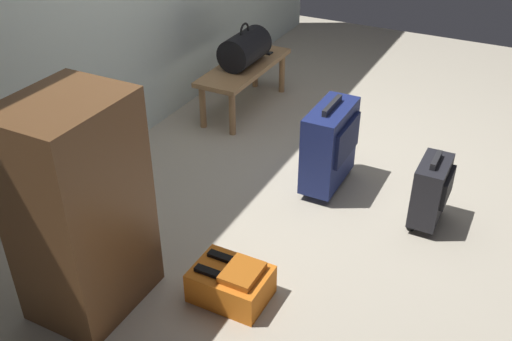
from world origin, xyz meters
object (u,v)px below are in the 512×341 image
object	(u,v)px
suitcase_small_charcoal	(431,190)
duffel_bag_black	(245,49)
bench	(244,72)
suitcase_upright_navy	(330,145)
backpack_orange	(231,283)
cell_phone	(264,52)
side_cabinet	(80,209)

from	to	relation	value
suitcase_small_charcoal	duffel_bag_black	bearing A→B (deg)	62.10
bench	suitcase_small_charcoal	world-z (taller)	suitcase_small_charcoal
suitcase_upright_navy	backpack_orange	xyz separation A→B (m)	(-1.18, 0.06, -0.22)
bench	suitcase_upright_navy	bearing A→B (deg)	-127.22
cell_phone	suitcase_small_charcoal	size ratio (longest dim) A/B	0.31
cell_phone	side_cabinet	bearing A→B (deg)	-172.40
side_cabinet	bench	bearing A→B (deg)	9.05
duffel_bag_black	suitcase_upright_navy	world-z (taller)	duffel_bag_black
backpack_orange	suitcase_small_charcoal	bearing A→B (deg)	-34.34
duffel_bag_black	suitcase_upright_navy	xyz separation A→B (m)	(-0.79, -1.03, -0.20)
suitcase_small_charcoal	side_cabinet	distance (m)	1.95
bench	side_cabinet	distance (m)	2.32
bench	suitcase_upright_navy	distance (m)	1.30
bench	side_cabinet	bearing A→B (deg)	-170.95
backpack_orange	cell_phone	bearing A→B (deg)	22.80
duffel_bag_black	backpack_orange	xyz separation A→B (m)	(-1.97, -0.97, -0.42)
side_cabinet	suitcase_small_charcoal	bearing A→B (deg)	-44.08
cell_phone	backpack_orange	distance (m)	2.49
duffel_bag_black	side_cabinet	distance (m)	2.32
side_cabinet	duffel_bag_black	bearing A→B (deg)	9.02
suitcase_small_charcoal	backpack_orange	world-z (taller)	suitcase_small_charcoal
duffel_bag_black	suitcase_small_charcoal	bearing A→B (deg)	-117.90
side_cabinet	cell_phone	bearing A→B (deg)	7.60
cell_phone	suitcase_small_charcoal	xyz separation A→B (m)	(-1.21, -1.69, -0.15)
duffel_bag_black	bench	bearing A→B (deg)	-180.00
backpack_orange	suitcase_upright_navy	bearing A→B (deg)	-2.77
cell_phone	side_cabinet	distance (m)	2.62
suitcase_upright_navy	duffel_bag_black	bearing A→B (deg)	52.48
bench	suitcase_small_charcoal	distance (m)	1.93
bench	cell_phone	size ratio (longest dim) A/B	6.94
backpack_orange	side_cabinet	xyz separation A→B (m)	(-0.32, 0.61, 0.46)
bench	suitcase_upright_navy	xyz separation A→B (m)	(-0.78, -1.03, -0.01)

